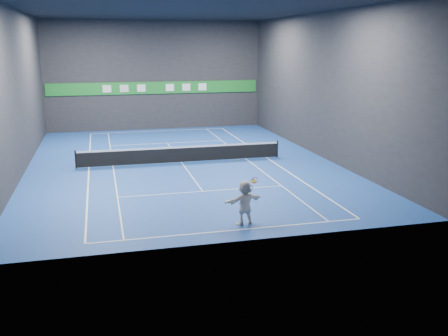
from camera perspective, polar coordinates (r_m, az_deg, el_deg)
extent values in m
plane|color=#1A4294|center=(30.64, -4.87, 0.64)|extent=(26.00, 26.00, 0.00)
plane|color=black|center=(29.90, -5.24, 17.68)|extent=(26.00, 26.00, 0.00)
cube|color=#262628|center=(42.79, -7.88, 10.41)|extent=(18.00, 0.10, 9.00)
cube|color=#262628|center=(17.30, 1.87, 5.59)|extent=(18.00, 0.10, 9.00)
cube|color=#262628|center=(29.87, -22.53, 8.05)|extent=(0.10, 26.00, 9.00)
cube|color=#262628|center=(32.58, 10.98, 9.24)|extent=(0.10, 26.00, 9.00)
cube|color=white|center=(19.48, 0.87, -7.14)|extent=(10.98, 0.08, 0.01)
cube|color=white|center=(42.19, -7.51, 4.23)|extent=(10.98, 0.08, 0.01)
cube|color=white|center=(30.28, -15.18, 0.04)|extent=(0.08, 23.78, 0.01)
cube|color=white|center=(31.94, 4.89, 1.19)|extent=(0.08, 23.78, 0.01)
cube|color=white|center=(30.28, -12.57, 0.19)|extent=(0.06, 23.78, 0.01)
cube|color=white|center=(31.53, 2.52, 1.06)|extent=(0.06, 23.78, 0.01)
cube|color=white|center=(24.55, -2.44, -2.68)|extent=(8.23, 0.06, 0.01)
cube|color=white|center=(36.83, -6.50, 2.85)|extent=(8.23, 0.06, 0.01)
cube|color=white|center=(30.64, -4.87, 0.64)|extent=(0.06, 12.80, 0.01)
imported|color=white|center=(19.90, 2.39, -3.95)|extent=(1.75, 0.96, 1.80)
sphere|color=#C6D824|center=(19.59, 1.62, 0.89)|extent=(0.07, 0.07, 0.07)
cylinder|color=black|center=(30.19, -16.59, 0.94)|extent=(0.10, 0.10, 1.07)
cylinder|color=black|center=(32.07, 6.11, 2.18)|extent=(0.10, 0.10, 1.07)
cube|color=black|center=(30.53, -4.89, 1.49)|extent=(12.40, 0.03, 0.86)
cube|color=white|center=(30.43, -4.91, 2.38)|extent=(12.40, 0.04, 0.10)
cube|color=#1C8129|center=(42.80, -7.82, 9.07)|extent=(17.64, 0.06, 1.00)
cube|color=white|center=(42.48, -13.24, 8.80)|extent=(0.70, 0.04, 0.60)
cube|color=silver|center=(42.53, -11.34, 8.90)|extent=(0.70, 0.04, 0.60)
cube|color=white|center=(42.62, -9.44, 8.99)|extent=(0.70, 0.04, 0.60)
cube|color=white|center=(42.89, -6.20, 9.13)|extent=(0.70, 0.04, 0.60)
cube|color=white|center=(43.10, -4.34, 9.19)|extent=(0.70, 0.04, 0.60)
cube|color=white|center=(43.36, -2.49, 9.25)|extent=(0.70, 0.04, 0.60)
torus|color=red|center=(19.81, 3.53, -1.37)|extent=(0.40, 0.37, 0.24)
cylinder|color=#C0C646|center=(19.81, 3.37, -1.53)|extent=(0.38, 0.33, 0.20)
cylinder|color=red|center=(19.86, 3.23, -2.15)|extent=(0.08, 0.10, 0.18)
cylinder|color=#F7EA0D|center=(19.88, 3.12, -2.68)|extent=(0.07, 0.22, 0.22)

